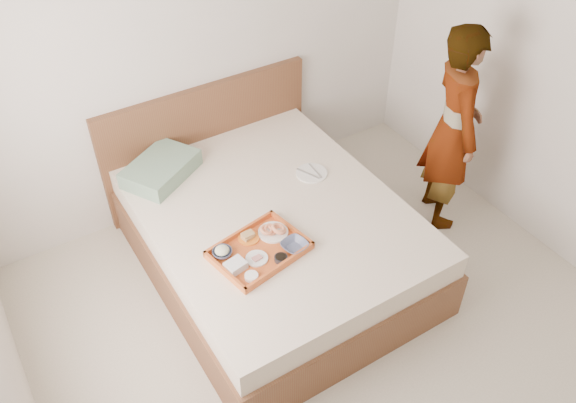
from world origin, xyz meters
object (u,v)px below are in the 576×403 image
Objects in this scene: dinner_plate at (312,173)px; bed at (274,238)px; person at (453,129)px; tray at (259,250)px.

bed is at bearing -157.00° from dinner_plate.
bed is 1.29× the size of person.
bed is 1.45m from person.
tray is at bearing -145.83° from dinner_plate.
tray is at bearing 118.57° from person.
tray is at bearing -132.99° from bed.
tray is 0.83m from dinner_plate.
dinner_plate reaches higher than bed.
dinner_plate is 0.14× the size of person.
tray is (-0.27, -0.29, 0.29)m from bed.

